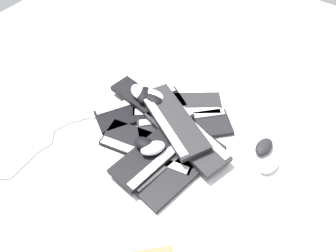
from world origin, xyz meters
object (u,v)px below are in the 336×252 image
(keyboard_4, at_px, (177,105))
(keyboard_6, at_px, (187,136))
(mouse_0, at_px, (153,148))
(mouse_5, at_px, (154,95))
(keyboard_1, at_px, (149,147))
(mouse_4, at_px, (269,165))
(keyboard_7, at_px, (173,120))
(keyboard_2, at_px, (180,167))
(keyboard_5, at_px, (157,150))
(mouse_7, at_px, (144,95))
(keyboard_0, at_px, (140,109))
(keyboard_8, at_px, (151,101))
(mouse_2, at_px, (145,145))
(mouse_1, at_px, (139,92))
(mouse_3, at_px, (153,99))
(keyboard_3, at_px, (185,127))
(mouse_6, at_px, (264,147))

(keyboard_4, height_order, keyboard_6, keyboard_6)
(mouse_0, xyz_separation_m, mouse_5, (0.19, -0.26, 0.00))
(keyboard_1, relative_size, mouse_4, 4.19)
(keyboard_6, xyz_separation_m, keyboard_7, (0.09, -0.02, 0.03))
(keyboard_2, bearing_deg, mouse_4, -143.60)
(keyboard_5, relative_size, mouse_7, 4.15)
(keyboard_0, height_order, keyboard_7, keyboard_7)
(keyboard_5, bearing_deg, keyboard_6, -113.47)
(keyboard_0, bearing_deg, keyboard_8, -122.59)
(keyboard_8, bearing_deg, keyboard_7, 160.67)
(keyboard_5, height_order, mouse_2, mouse_2)
(mouse_5, bearing_deg, mouse_4, 176.78)
(keyboard_5, height_order, keyboard_8, same)
(keyboard_6, relative_size, keyboard_7, 1.01)
(mouse_7, bearing_deg, keyboard_4, -86.18)
(keyboard_4, distance_m, mouse_1, 0.20)
(keyboard_0, relative_size, mouse_3, 4.13)
(mouse_7, bearing_deg, keyboard_5, -160.25)
(keyboard_5, relative_size, mouse_1, 4.15)
(keyboard_3, xyz_separation_m, keyboard_7, (0.04, 0.04, 0.06))
(mouse_1, xyz_separation_m, mouse_4, (-0.70, -0.02, -0.06))
(mouse_0, bearing_deg, keyboard_0, 80.35)
(keyboard_0, bearing_deg, keyboard_5, 143.35)
(keyboard_4, distance_m, mouse_2, 0.33)
(keyboard_1, xyz_separation_m, mouse_7, (0.18, -0.20, 0.07))
(mouse_3, bearing_deg, mouse_5, -58.43)
(keyboard_1, height_order, mouse_6, mouse_6)
(mouse_1, relative_size, mouse_7, 1.00)
(keyboard_0, relative_size, keyboard_3, 1.08)
(keyboard_5, relative_size, mouse_4, 4.15)
(keyboard_3, xyz_separation_m, mouse_2, (0.06, 0.22, 0.07))
(mouse_2, distance_m, mouse_7, 0.30)
(mouse_1, bearing_deg, mouse_6, 35.56)
(mouse_3, bearing_deg, mouse_1, 2.85)
(keyboard_5, bearing_deg, mouse_2, 30.10)
(keyboard_0, bearing_deg, mouse_2, 133.70)
(keyboard_0, distance_m, mouse_5, 0.10)
(keyboard_6, bearing_deg, keyboard_4, -44.91)
(keyboard_6, height_order, mouse_1, mouse_1)
(keyboard_4, relative_size, mouse_3, 4.03)
(mouse_2, relative_size, mouse_6, 1.00)
(keyboard_2, height_order, mouse_3, mouse_3)
(keyboard_0, distance_m, mouse_3, 0.09)
(keyboard_0, relative_size, mouse_7, 4.13)
(mouse_7, bearing_deg, keyboard_1, -166.47)
(keyboard_4, xyz_separation_m, mouse_7, (0.14, 0.09, 0.07))
(mouse_5, bearing_deg, keyboard_0, 56.24)
(keyboard_4, height_order, keyboard_7, keyboard_7)
(mouse_1, bearing_deg, keyboard_2, -1.02)
(keyboard_4, height_order, mouse_2, mouse_2)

